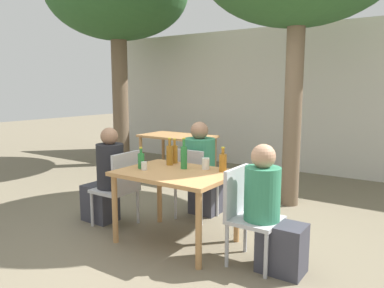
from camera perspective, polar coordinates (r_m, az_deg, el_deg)
The scene contains 17 objects.
ground_plane at distance 4.13m, azimuth -2.41°, elevation -14.64°, with size 30.00×30.00×0.00m, color #706651.
cafe_building_wall at distance 7.46m, azimuth 16.53°, elevation 6.51°, with size 10.00×0.08×2.80m.
dining_table_front at distance 3.91m, azimuth -2.47°, elevation -5.61°, with size 1.17×0.86×0.77m.
dining_table_back at distance 6.84m, azimuth -2.24°, elevation 0.56°, with size 1.32×0.79×0.77m.
patio_chair_0 at distance 4.48m, azimuth -10.95°, elevation -6.10°, with size 0.44×0.44×0.90m.
patio_chair_1 at distance 3.55m, azimuth 8.36°, elevation -9.94°, with size 0.44×0.44×0.90m.
patio_chair_2 at distance 4.61m, azimuth 0.11°, elevation -5.51°, with size 0.44×0.44×0.90m.
person_seated_0 at distance 4.64m, azimuth -13.04°, elevation -5.49°, with size 0.56×0.32×1.17m.
person_seated_1 at distance 3.46m, azimuth 11.99°, elevation -10.52°, with size 0.56×0.33×1.14m.
person_seated_2 at distance 4.78m, azimuth 1.63°, elevation -4.40°, with size 0.40×0.60×1.21m.
green_bottle_0 at distance 4.05m, azimuth -7.76°, elevation -2.47°, with size 0.07×0.07×0.23m.
amber_bottle_1 at distance 4.19m, azimuth -3.42°, elevation -1.60°, with size 0.07×0.07×0.31m.
amber_bottle_2 at distance 4.29m, azimuth -2.66°, elevation -1.47°, with size 0.07×0.07×0.29m.
green_bottle_3 at distance 3.99m, azimuth -1.25°, elevation -1.95°, with size 0.07×0.07×0.33m.
amber_bottle_4 at distance 3.87m, azimuth 4.73°, elevation -2.76°, with size 0.08×0.08×0.26m.
drinking_glass_0 at distance 3.98m, azimuth 2.10°, elevation -3.00°, with size 0.08×0.08×0.12m.
drinking_glass_1 at distance 3.98m, azimuth -7.31°, elevation -3.32°, with size 0.06×0.06×0.09m.
Camera 1 is at (2.26, -3.04, 1.63)m, focal length 35.00 mm.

